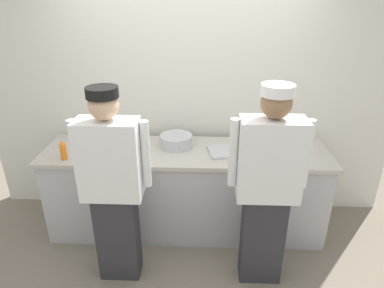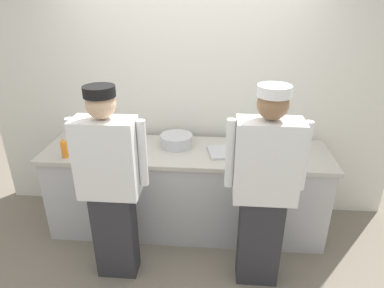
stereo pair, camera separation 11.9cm
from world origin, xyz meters
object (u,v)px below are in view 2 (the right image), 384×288
Objects in this scene: plate_stack_front at (270,155)px; plate_stack_rear at (88,140)px; squeeze_bottle_primary at (64,148)px; mixing_bowl_steel at (177,140)px; ramekin_orange_sauce at (292,147)px; ramekin_yellow_sauce at (138,152)px; squeeze_bottle_secondary at (256,137)px; chef_near_left at (110,183)px; sheet_tray at (232,152)px; chef_center at (264,187)px.

plate_stack_front is 1.83m from plate_stack_rear.
plate_stack_rear is 0.37m from squeeze_bottle_primary.
squeeze_bottle_primary reaches higher than plate_stack_front.
mixing_bowl_steel is 1.13m from ramekin_orange_sauce.
ramekin_yellow_sauce is at bearing -171.89° from ramekin_orange_sauce.
plate_stack_front is 1.04× the size of plate_stack_rear.
chef_near_left is at bearing -145.63° from squeeze_bottle_secondary.
sheet_tray is at bearing 163.60° from plate_stack_front.
squeeze_bottle_secondary is at bearing 89.37° from chef_center.
ramekin_orange_sauce reaches higher than ramekin_yellow_sauce.
chef_center reaches higher than ramekin_yellow_sauce.
ramekin_yellow_sauce is at bearing -173.85° from sheet_tray.
plate_stack_front reaches higher than plate_stack_rear.
plate_stack_rear is 0.69× the size of mixing_bowl_steel.
ramekin_yellow_sauce is (0.67, 0.12, -0.07)m from squeeze_bottle_primary.
mixing_bowl_steel is at bearing 166.06° from plate_stack_front.
squeeze_bottle_primary is at bearing -170.11° from ramekin_yellow_sauce.
mixing_bowl_steel is (-0.78, 0.76, 0.04)m from chef_center.
squeeze_bottle_primary is 0.68m from ramekin_yellow_sauce.
squeeze_bottle_secondary is at bearing 5.09° from mixing_bowl_steel.
mixing_bowl_steel is at bearing -174.91° from squeeze_bottle_secondary.
chef_center is 7.66× the size of plate_stack_front.
plate_stack_rear is (-1.81, 0.24, -0.02)m from plate_stack_front.
squeeze_bottle_secondary is at bearing 37.99° from sheet_tray.
chef_near_left is 0.98× the size of chef_center.
squeeze_bottle_secondary reaches higher than plate_stack_front.
mixing_bowl_steel is at bearing 32.42° from ramekin_yellow_sauce.
chef_center is 0.68m from sheet_tray.
ramekin_orange_sauce is at bearing 65.02° from chef_center.
plate_stack_rear is at bearing 76.16° from squeeze_bottle_primary.
chef_center is 0.55m from plate_stack_front.
chef_center reaches higher than squeeze_bottle_primary.
sheet_tray is (0.99, 0.65, 0.01)m from chef_near_left.
sheet_tray is at bearing 7.77° from squeeze_bottle_primary.
mixing_bowl_steel is 3.16× the size of ramekin_orange_sauce.
chef_center is 0.83m from ramekin_orange_sauce.
chef_near_left is 5.36× the size of mixing_bowl_steel.
ramekin_yellow_sauce is (-0.88, -0.10, 0.01)m from sheet_tray.
plate_stack_rear is 2.05m from ramekin_orange_sauce.
plate_stack_rear is at bearing 155.36° from chef_center.
squeeze_bottle_primary is 1.84m from squeeze_bottle_secondary.
mixing_bowl_steel reaches higher than ramekin_orange_sauce.
squeeze_bottle_secondary is 0.36m from ramekin_orange_sauce.
plate_stack_front is 0.52× the size of sheet_tray.
plate_stack_front is (0.11, 0.54, 0.02)m from chef_center.
plate_stack_rear is 0.92m from mixing_bowl_steel.
ramekin_orange_sauce is at bearing 11.03° from sheet_tray.
ramekin_yellow_sauce is at bearing -165.81° from squeeze_bottle_secondary.
plate_stack_front is 1.21× the size of squeeze_bottle_primary.
chef_center reaches higher than ramekin_orange_sauce.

